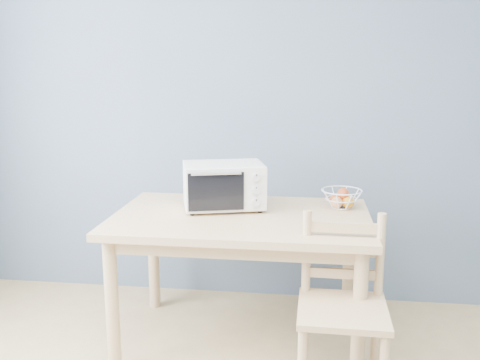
# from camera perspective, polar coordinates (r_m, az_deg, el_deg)

# --- Properties ---
(room) EXTENTS (4.01, 4.51, 2.61)m
(room) POSITION_cam_1_polar(r_m,az_deg,el_deg) (1.28, -6.92, 0.91)
(room) COLOR tan
(room) RESTS_ON ground
(dining_table) EXTENTS (1.40, 0.90, 0.75)m
(dining_table) POSITION_cam_1_polar(r_m,az_deg,el_deg) (2.96, 0.14, -5.60)
(dining_table) COLOR tan
(dining_table) RESTS_ON ground
(toaster_oven) EXTENTS (0.51, 0.43, 0.26)m
(toaster_oven) POSITION_cam_1_polar(r_m,az_deg,el_deg) (3.03, -2.08, -0.55)
(toaster_oven) COLOR silver
(toaster_oven) RESTS_ON dining_table
(fruit_basket) EXTENTS (0.29, 0.29, 0.12)m
(fruit_basket) POSITION_cam_1_polar(r_m,az_deg,el_deg) (3.11, 10.74, -1.94)
(fruit_basket) COLOR white
(fruit_basket) RESTS_ON dining_table
(dining_chair) EXTENTS (0.41, 0.41, 0.87)m
(dining_chair) POSITION_cam_1_polar(r_m,az_deg,el_deg) (2.61, 10.84, -13.54)
(dining_chair) COLOR tan
(dining_chair) RESTS_ON ground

